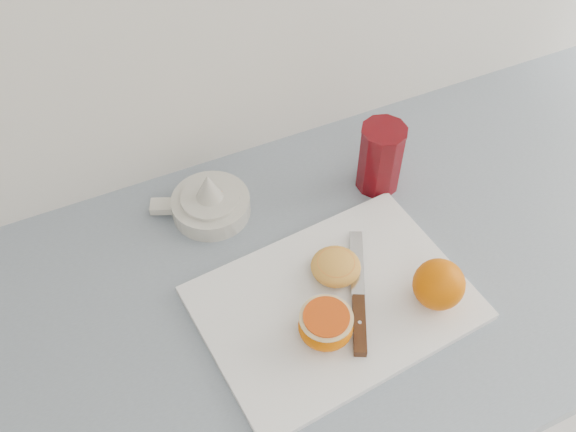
{
  "coord_description": "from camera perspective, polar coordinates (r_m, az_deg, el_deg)",
  "views": [
    {
      "loc": [
        -0.1,
        1.22,
        1.68
      ],
      "look_at": [
        0.15,
        1.78,
        0.96
      ],
      "focal_mm": 40.0,
      "sensor_mm": 36.0,
      "label": 1
    }
  ],
  "objects": [
    {
      "name": "squeezed_shell",
      "position": [
        0.94,
        4.27,
        -4.48
      ],
      "size": [
        0.07,
        0.07,
        0.03
      ],
      "color": "gold",
      "rests_on": "cutting_board"
    },
    {
      "name": "paring_knife",
      "position": [
        0.91,
        6.32,
        -8.58
      ],
      "size": [
        0.11,
        0.2,
        0.01
      ],
      "color": "#4C2214",
      "rests_on": "cutting_board"
    },
    {
      "name": "half_orange",
      "position": [
        0.88,
        3.37,
        -9.67
      ],
      "size": [
        0.07,
        0.07,
        0.05
      ],
      "color": "orange",
      "rests_on": "cutting_board"
    },
    {
      "name": "whole_orange",
      "position": [
        0.92,
        13.26,
        -5.94
      ],
      "size": [
        0.07,
        0.07,
        0.07
      ],
      "color": "orange",
      "rests_on": "cutting_board"
    },
    {
      "name": "counter",
      "position": [
        1.34,
        1.03,
        -16.76
      ],
      "size": [
        2.58,
        0.64,
        0.89
      ],
      "color": "white",
      "rests_on": "ground"
    },
    {
      "name": "citrus_juicer",
      "position": [
        1.03,
        -6.98,
        1.2
      ],
      "size": [
        0.16,
        0.13,
        0.08
      ],
      "color": "silver",
      "rests_on": "counter"
    },
    {
      "name": "red_tumbler",
      "position": [
        1.05,
        8.2,
        4.98
      ],
      "size": [
        0.07,
        0.07,
        0.12
      ],
      "color": "#65070E",
      "rests_on": "counter"
    },
    {
      "name": "cutting_board",
      "position": [
        0.93,
        4.15,
        -7.7
      ],
      "size": [
        0.4,
        0.3,
        0.01
      ],
      "primitive_type": "cube",
      "rotation": [
        0.0,
        0.0,
        0.09
      ],
      "color": "white",
      "rests_on": "counter"
    }
  ]
}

